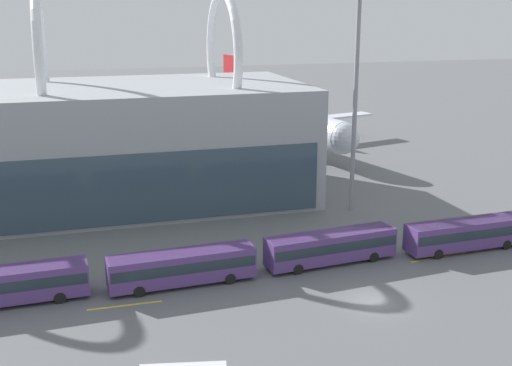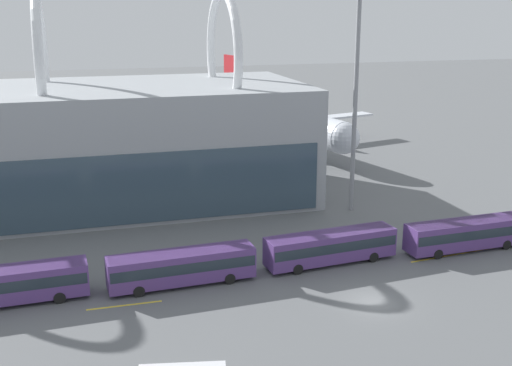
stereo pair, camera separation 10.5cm
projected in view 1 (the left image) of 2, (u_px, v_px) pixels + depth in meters
The scene contains 9 objects.
ground_plane at pixel (374, 303), 53.98m from camera, with size 440.00×440.00×0.00m, color slate.
airliner_at_gate_far at pixel (275, 119), 111.54m from camera, with size 42.05×41.48×15.09m.
shuttle_bus_1 at pixel (7, 284), 53.24m from camera, with size 13.23×3.27×3.12m.
shuttle_bus_2 at pixel (182, 266), 56.98m from camera, with size 13.24×3.36×3.12m.
shuttle_bus_3 at pixel (331, 245), 61.78m from camera, with size 13.32×3.91×3.12m.
shuttle_bus_4 at pixel (466, 233), 65.25m from camera, with size 13.22×3.23×3.12m.
floodlight_mast at pixel (357, 62), 74.03m from camera, with size 2.60×2.60×26.53m.
lane_stripe_2 at pixel (125, 305), 53.45m from camera, with size 6.22×0.25×0.01m, color yellow.
lane_stripe_3 at pixel (460, 253), 64.70m from camera, with size 11.91×0.25×0.01m, color yellow.
Camera 1 is at (-23.29, -44.63, 24.07)m, focal length 45.00 mm.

